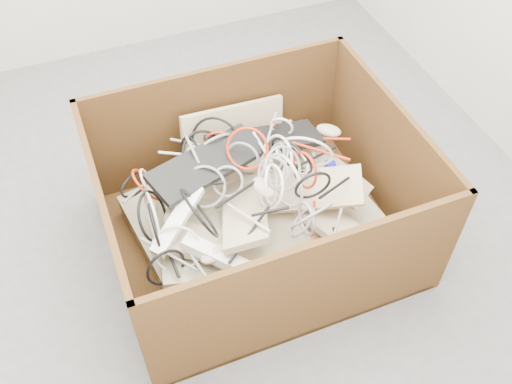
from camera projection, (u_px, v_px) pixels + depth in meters
name	position (u px, v px, depth m)	size (l,w,h in m)	color
ground	(221.00, 209.00, 2.73)	(3.00, 3.00, 0.00)	#545457
cardboard_box	(254.00, 219.00, 2.49)	(1.24, 1.03, 0.62)	#351B0D
keyboard_pile	(263.00, 190.00, 2.43)	(1.02, 0.94, 0.36)	tan
mice_scatter	(238.00, 185.00, 2.33)	(0.92, 0.56, 0.16)	#B8AA94
power_strip_left	(178.00, 220.00, 2.20)	(0.31, 0.06, 0.04)	white
power_strip_right	(219.00, 257.00, 2.16)	(0.30, 0.06, 0.04)	white
vga_plug	(330.00, 165.00, 2.44)	(0.04, 0.04, 0.02)	#0C0EB8
cable_tangle	(233.00, 179.00, 2.32)	(1.06, 0.84, 0.41)	black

